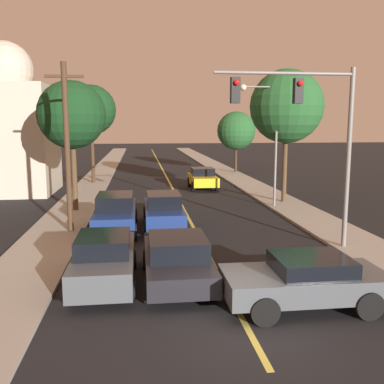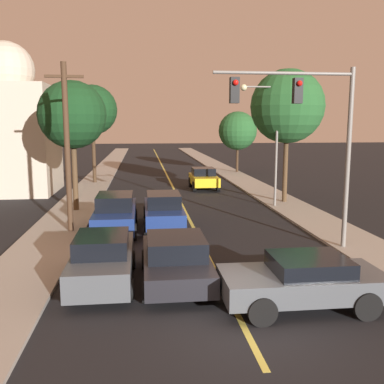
% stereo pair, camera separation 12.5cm
% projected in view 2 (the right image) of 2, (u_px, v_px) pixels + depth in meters
% --- Properties ---
extents(ground_plane, '(200.00, 200.00, 0.00)m').
position_uv_depth(ground_plane, '(243.00, 326.00, 10.24)').
color(ground_plane, black).
extents(road_surface, '(9.84, 80.00, 0.01)m').
position_uv_depth(road_surface, '(164.00, 170.00, 45.55)').
color(road_surface, black).
rests_on(road_surface, ground).
extents(sidewalk_left, '(2.50, 80.00, 0.12)m').
position_uv_depth(sidewalk_left, '(105.00, 170.00, 44.83)').
color(sidewalk_left, '#9E998E').
rests_on(sidewalk_left, ground).
extents(sidewalk_right, '(2.50, 80.00, 0.12)m').
position_uv_depth(sidewalk_right, '(221.00, 168.00, 46.26)').
color(sidewalk_right, '#9E998E').
rests_on(sidewalk_right, ground).
extents(car_near_lane_front, '(2.04, 4.44, 1.49)m').
position_uv_depth(car_near_lane_front, '(176.00, 259.00, 12.86)').
color(car_near_lane_front, black).
rests_on(car_near_lane_front, ground).
extents(car_near_lane_second, '(1.84, 4.75, 1.64)m').
position_uv_depth(car_near_lane_second, '(163.00, 210.00, 19.88)').
color(car_near_lane_second, navy).
rests_on(car_near_lane_second, ground).
extents(car_outer_lane_front, '(1.85, 4.36, 1.58)m').
position_uv_depth(car_outer_lane_front, '(103.00, 259.00, 12.75)').
color(car_outer_lane_front, '#474C51').
rests_on(car_outer_lane_front, ground).
extents(car_outer_lane_second, '(1.87, 4.98, 1.74)m').
position_uv_depth(car_outer_lane_second, '(116.00, 213.00, 19.00)').
color(car_outer_lane_second, navy).
rests_on(car_outer_lane_second, ground).
extents(car_far_oncoming, '(1.95, 4.06, 1.57)m').
position_uv_depth(car_far_oncoming, '(204.00, 178.00, 31.83)').
color(car_far_oncoming, gold).
rests_on(car_far_oncoming, ground).
extents(car_crossing_right, '(4.26, 2.04, 1.38)m').
position_uv_depth(car_crossing_right, '(303.00, 280.00, 11.16)').
color(car_crossing_right, '#474C51').
rests_on(car_crossing_right, ground).
extents(traffic_signal_mast, '(5.23, 0.42, 6.70)m').
position_uv_depth(traffic_signal_mast, '(308.00, 120.00, 15.55)').
color(traffic_signal_mast, slate).
rests_on(traffic_signal_mast, ground).
extents(streetlamp_right, '(2.21, 0.36, 6.86)m').
position_uv_depth(streetlamp_right, '(268.00, 128.00, 24.01)').
color(streetlamp_right, slate).
rests_on(streetlamp_right, ground).
extents(utility_pole_left, '(1.60, 0.24, 7.24)m').
position_uv_depth(utility_pole_left, '(67.00, 145.00, 18.36)').
color(utility_pole_left, '#422D1E').
rests_on(utility_pole_left, ground).
extents(tree_left_near, '(3.62, 3.62, 6.97)m').
position_uv_depth(tree_left_near, '(72.00, 115.00, 22.78)').
color(tree_left_near, '#4C3823').
rests_on(tree_left_near, ground).
extents(tree_left_far, '(3.92, 3.92, 7.76)m').
position_uv_depth(tree_left_far, '(92.00, 110.00, 33.87)').
color(tree_left_far, '#3D2B1C').
rests_on(tree_left_far, ground).
extents(tree_right_near, '(4.35, 4.35, 7.88)m').
position_uv_depth(tree_right_near, '(287.00, 107.00, 25.18)').
color(tree_right_near, '#4C3823').
rests_on(tree_right_near, ground).
extents(tree_right_far, '(3.74, 3.74, 5.91)m').
position_uv_depth(tree_right_far, '(238.00, 131.00, 41.78)').
color(tree_right_far, '#3D2B1C').
rests_on(tree_right_far, ground).
extents(domed_building_left, '(5.87, 5.87, 10.32)m').
position_uv_depth(domed_building_left, '(10.00, 128.00, 29.54)').
color(domed_building_left, '#BCB29E').
rests_on(domed_building_left, ground).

